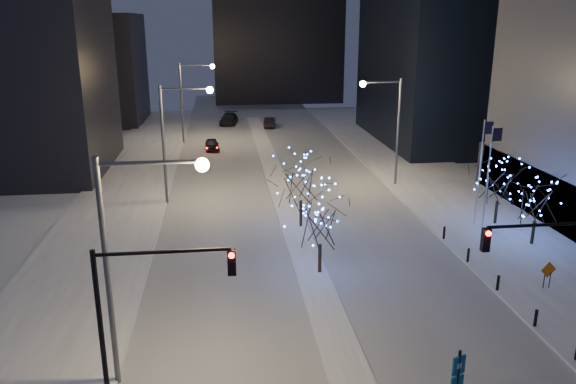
{
  "coord_description": "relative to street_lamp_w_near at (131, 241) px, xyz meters",
  "views": [
    {
      "loc": [
        -5.23,
        -19.46,
        14.92
      ],
      "look_at": [
        -1.32,
        12.8,
        5.0
      ],
      "focal_mm": 35.0,
      "sensor_mm": 36.0,
      "label": 1
    }
  ],
  "objects": [
    {
      "name": "road",
      "position": [
        8.94,
        33.0,
        -6.49
      ],
      "size": [
        20.0,
        130.0,
        0.02
      ],
      "primitive_type": "cube",
      "color": "#B4BAC4",
      "rests_on": "ground"
    },
    {
      "name": "median",
      "position": [
        8.94,
        28.0,
        -6.42
      ],
      "size": [
        2.0,
        80.0,
        0.15
      ],
      "primitive_type": "cube",
      "color": "white",
      "rests_on": "ground"
    },
    {
      "name": "east_sidewalk",
      "position": [
        23.94,
        18.0,
        -6.42
      ],
      "size": [
        10.0,
        90.0,
        0.15
      ],
      "primitive_type": "cube",
      "color": "white",
      "rests_on": "ground"
    },
    {
      "name": "west_sidewalk",
      "position": [
        -5.06,
        18.0,
        -6.42
      ],
      "size": [
        8.0,
        90.0,
        0.15
      ],
      "primitive_type": "cube",
      "color": "white",
      "rests_on": "ground"
    },
    {
      "name": "filler_west_far",
      "position": [
        -17.06,
        68.0,
        1.5
      ],
      "size": [
        18.0,
        16.0,
        16.0
      ],
      "primitive_type": "cube",
      "color": "black",
      "rests_on": "ground"
    },
    {
      "name": "street_lamp_w_near",
      "position": [
        0.0,
        0.0,
        0.0
      ],
      "size": [
        4.4,
        0.56,
        10.0
      ],
      "color": "#595E66",
      "rests_on": "ground"
    },
    {
      "name": "street_lamp_w_mid",
      "position": [
        0.0,
        25.0,
        0.0
      ],
      "size": [
        4.4,
        0.56,
        10.0
      ],
      "color": "#595E66",
      "rests_on": "ground"
    },
    {
      "name": "street_lamp_w_far",
      "position": [
        0.0,
        50.0,
        0.0
      ],
      "size": [
        4.4,
        0.56,
        10.0
      ],
      "color": "#595E66",
      "rests_on": "ground"
    },
    {
      "name": "street_lamp_east",
      "position": [
        19.02,
        28.0,
        -0.05
      ],
      "size": [
        3.9,
        0.56,
        10.0
      ],
      "color": "#595E66",
      "rests_on": "ground"
    },
    {
      "name": "traffic_signal_west",
      "position": [
        0.5,
        -2.0,
        -1.74
      ],
      "size": [
        5.26,
        0.43,
        7.0
      ],
      "color": "black",
      "rests_on": "ground"
    },
    {
      "name": "traffic_signal_east",
      "position": [
        17.88,
        -1.0,
        -1.74
      ],
      "size": [
        5.26,
        0.43,
        7.0
      ],
      "color": "black",
      "rests_on": "ground"
    },
    {
      "name": "flagpoles",
      "position": [
        22.3,
        15.25,
        -1.7
      ],
      "size": [
        1.35,
        2.6,
        8.0
      ],
      "color": "silver",
      "rests_on": "east_sidewalk"
    },
    {
      "name": "bollards",
      "position": [
        19.14,
        8.0,
        -5.9
      ],
      "size": [
        0.16,
        12.16,
        0.9
      ],
      "color": "black",
      "rests_on": "east_sidewalk"
    },
    {
      "name": "car_near",
      "position": [
        2.61,
        45.44,
        -5.82
      ],
      "size": [
        1.87,
        4.07,
        1.35
      ],
      "primitive_type": "imported",
      "rotation": [
        0.0,
        0.0,
        0.07
      ],
      "color": "black",
      "rests_on": "ground"
    },
    {
      "name": "car_mid",
      "position": [
        10.9,
        59.95,
        -5.78
      ],
      "size": [
        2.21,
        4.56,
        1.44
      ],
      "primitive_type": "imported",
      "rotation": [
        0.0,
        0.0,
        2.98
      ],
      "color": "black",
      "rests_on": "ground"
    },
    {
      "name": "car_far",
      "position": [
        4.95,
        62.93,
        -5.68
      ],
      "size": [
        3.13,
        5.94,
        1.64
      ],
      "primitive_type": "imported",
      "rotation": [
        0.0,
        0.0,
        -0.15
      ],
      "color": "black",
      "rests_on": "ground"
    },
    {
      "name": "holiday_tree_median_near",
      "position": [
        9.44,
        9.64,
        -2.79
      ],
      "size": [
        5.08,
        5.08,
        5.66
      ],
      "color": "black",
      "rests_on": "median"
    },
    {
      "name": "holiday_tree_median_far",
      "position": [
        9.44,
        17.8,
        -2.72
      ],
      "size": [
        4.47,
        4.47,
        5.59
      ],
      "color": "black",
      "rests_on": "median"
    },
    {
      "name": "holiday_tree_plaza_near",
      "position": [
        24.85,
        12.39,
        -3.11
      ],
      "size": [
        5.05,
        5.05,
        5.15
      ],
      "color": "black",
      "rests_on": "east_sidewalk"
    },
    {
      "name": "holiday_tree_plaza_far",
      "position": [
        24.25,
        16.61,
        -3.06
      ],
      "size": [
        4.97,
        4.97,
        5.12
      ],
      "color": "black",
      "rests_on": "east_sidewalk"
    },
    {
      "name": "wayfinding_sign",
      "position": [
        12.17,
        -4.35,
        -4.47
      ],
      "size": [
        0.58,
        0.28,
        3.31
      ],
      "rotation": [
        0.0,
        0.0,
        0.36
      ],
      "color": "black",
      "rests_on": "ground"
    },
    {
      "name": "construction_sign",
      "position": [
        22.05,
        5.9,
        -5.36
      ],
      "size": [
        1.0,
        0.17,
        1.65
      ],
      "rotation": [
        0.0,
        0.0,
        0.13
      ],
      "color": "black",
      "rests_on": "east_sidewalk"
    }
  ]
}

